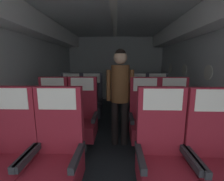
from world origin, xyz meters
TOP-DOWN VIEW (x-y plane):
  - ground at (0.00, 2.86)m, footprint 3.57×6.13m
  - fuselage_shell at (0.00, 3.12)m, footprint 3.45×5.78m
  - seat_a_left_window at (-0.94, 1.40)m, footprint 0.47×0.49m
  - seat_a_left_aisle at (-0.49, 1.41)m, footprint 0.47×0.49m
  - seat_a_right_aisle at (0.93, 1.39)m, footprint 0.47×0.49m
  - seat_a_right_window at (0.48, 1.42)m, footprint 0.47×0.49m
  - seat_b_left_window at (-0.93, 2.37)m, footprint 0.47×0.49m
  - seat_b_left_aisle at (-0.48, 2.39)m, footprint 0.47×0.49m
  - seat_b_right_aisle at (0.93, 2.38)m, footprint 0.47×0.49m
  - seat_b_right_window at (0.49, 2.37)m, footprint 0.47×0.49m
  - seat_c_left_window at (-0.93, 3.36)m, footprint 0.47×0.49m
  - seat_c_left_aisle at (-0.49, 3.35)m, footprint 0.47×0.49m
  - seat_c_right_aisle at (0.93, 3.37)m, footprint 0.47×0.49m
  - seat_c_right_window at (0.49, 3.35)m, footprint 0.47×0.49m
  - flight_attendant at (0.11, 2.52)m, footprint 0.43×0.28m

SIDE VIEW (x-z plane):
  - ground at x=0.00m, z-range -0.02..0.00m
  - seat_a_left_window at x=-0.94m, z-range -0.09..1.03m
  - seat_a_left_aisle at x=-0.49m, z-range -0.09..1.03m
  - seat_a_right_aisle at x=0.93m, z-range -0.09..1.03m
  - seat_a_right_window at x=0.48m, z-range -0.09..1.03m
  - seat_b_left_window at x=-0.93m, z-range -0.09..1.03m
  - seat_b_left_aisle at x=-0.48m, z-range -0.09..1.03m
  - seat_b_right_aisle at x=0.93m, z-range -0.09..1.03m
  - seat_b_right_window at x=0.49m, z-range -0.09..1.03m
  - seat_c_left_window at x=-0.93m, z-range -0.09..1.03m
  - seat_c_left_aisle at x=-0.49m, z-range -0.09..1.03m
  - seat_c_right_aisle at x=0.93m, z-range -0.09..1.03m
  - seat_c_right_window at x=0.49m, z-range -0.09..1.03m
  - flight_attendant at x=0.11m, z-range 0.17..1.72m
  - fuselage_shell at x=0.00m, z-range 0.50..2.78m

